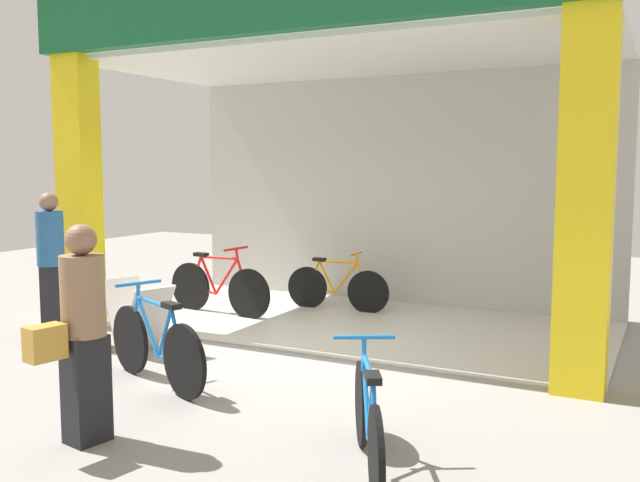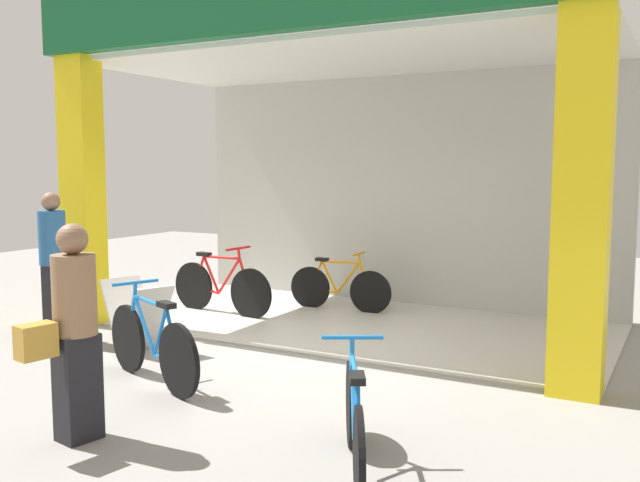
{
  "view_description": "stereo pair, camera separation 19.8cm",
  "coord_description": "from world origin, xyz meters",
  "px_view_note": "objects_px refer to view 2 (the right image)",
  "views": [
    {
      "loc": [
        3.71,
        -6.47,
        2.03
      ],
      "look_at": [
        0.0,
        0.8,
        1.15
      ],
      "focal_mm": 39.14,
      "sensor_mm": 36.0,
      "label": 1
    },
    {
      "loc": [
        3.89,
        -6.38,
        2.03
      ],
      "look_at": [
        0.0,
        0.8,
        1.15
      ],
      "focal_mm": 39.14,
      "sensor_mm": 36.0,
      "label": 2
    }
  ],
  "objects_px": {
    "bicycle_inside_1": "(340,287)",
    "pedestrian_1": "(53,266)",
    "bicycle_parked_1": "(354,423)",
    "sandwich_board_sign": "(137,315)",
    "bicycle_parked_0": "(152,345)",
    "bicycle_inside_0": "(221,287)",
    "pedestrian_0": "(73,331)"
  },
  "relations": [
    {
      "from": "bicycle_inside_1",
      "to": "bicycle_inside_0",
      "type": "bearing_deg",
      "value": -144.07
    },
    {
      "from": "bicycle_inside_0",
      "to": "bicycle_inside_1",
      "type": "relative_size",
      "value": 1.13
    },
    {
      "from": "bicycle_inside_1",
      "to": "pedestrian_1",
      "type": "xyz_separation_m",
      "value": [
        -2.16,
        -3.06,
        0.55
      ]
    },
    {
      "from": "bicycle_inside_0",
      "to": "pedestrian_0",
      "type": "height_order",
      "value": "pedestrian_0"
    },
    {
      "from": "pedestrian_0",
      "to": "sandwich_board_sign",
      "type": "bearing_deg",
      "value": 123.23
    },
    {
      "from": "bicycle_inside_0",
      "to": "bicycle_parked_1",
      "type": "height_order",
      "value": "bicycle_inside_0"
    },
    {
      "from": "pedestrian_0",
      "to": "pedestrian_1",
      "type": "xyz_separation_m",
      "value": [
        -2.54,
        2.01,
        0.06
      ]
    },
    {
      "from": "bicycle_parked_1",
      "to": "pedestrian_1",
      "type": "bearing_deg",
      "value": 161.52
    },
    {
      "from": "bicycle_inside_0",
      "to": "bicycle_inside_1",
      "type": "distance_m",
      "value": 1.65
    },
    {
      "from": "bicycle_inside_1",
      "to": "pedestrian_0",
      "type": "distance_m",
      "value": 5.11
    },
    {
      "from": "bicycle_inside_1",
      "to": "pedestrian_1",
      "type": "height_order",
      "value": "pedestrian_1"
    },
    {
      "from": "bicycle_inside_1",
      "to": "sandwich_board_sign",
      "type": "bearing_deg",
      "value": -109.85
    },
    {
      "from": "pedestrian_0",
      "to": "pedestrian_1",
      "type": "relative_size",
      "value": 0.93
    },
    {
      "from": "bicycle_inside_1",
      "to": "pedestrian_0",
      "type": "bearing_deg",
      "value": -85.74
    },
    {
      "from": "bicycle_parked_0",
      "to": "pedestrian_1",
      "type": "distance_m",
      "value": 2.29
    },
    {
      "from": "bicycle_parked_1",
      "to": "pedestrian_1",
      "type": "distance_m",
      "value": 4.88
    },
    {
      "from": "bicycle_parked_0",
      "to": "bicycle_parked_1",
      "type": "height_order",
      "value": "bicycle_parked_0"
    },
    {
      "from": "bicycle_parked_1",
      "to": "sandwich_board_sign",
      "type": "xyz_separation_m",
      "value": [
        -3.49,
        1.7,
        0.04
      ]
    },
    {
      "from": "bicycle_parked_0",
      "to": "pedestrian_1",
      "type": "xyz_separation_m",
      "value": [
        -2.12,
        0.72,
        0.51
      ]
    },
    {
      "from": "bicycle_inside_0",
      "to": "bicycle_inside_1",
      "type": "xyz_separation_m",
      "value": [
        1.33,
        0.97,
        -0.04
      ]
    },
    {
      "from": "bicycle_inside_0",
      "to": "pedestrian_0",
      "type": "distance_m",
      "value": 4.47
    },
    {
      "from": "bicycle_parked_0",
      "to": "pedestrian_0",
      "type": "relative_size",
      "value": 0.99
    },
    {
      "from": "bicycle_inside_0",
      "to": "bicycle_parked_1",
      "type": "xyz_separation_m",
      "value": [
        3.77,
        -3.64,
        -0.03
      ]
    },
    {
      "from": "sandwich_board_sign",
      "to": "bicycle_inside_0",
      "type": "bearing_deg",
      "value": 98.43
    },
    {
      "from": "bicycle_inside_1",
      "to": "pedestrian_0",
      "type": "xyz_separation_m",
      "value": [
        0.38,
        -5.07,
        0.49
      ]
    },
    {
      "from": "bicycle_inside_0",
      "to": "bicycle_parked_1",
      "type": "bearing_deg",
      "value": -43.94
    },
    {
      "from": "bicycle_parked_0",
      "to": "bicycle_inside_0",
      "type": "bearing_deg",
      "value": 114.64
    },
    {
      "from": "bicycle_inside_1",
      "to": "bicycle_parked_1",
      "type": "height_order",
      "value": "bicycle_parked_1"
    },
    {
      "from": "bicycle_parked_1",
      "to": "sandwich_board_sign",
      "type": "height_order",
      "value": "bicycle_parked_1"
    },
    {
      "from": "bicycle_inside_0",
      "to": "bicycle_parked_0",
      "type": "height_order",
      "value": "bicycle_inside_0"
    },
    {
      "from": "bicycle_parked_1",
      "to": "bicycle_inside_0",
      "type": "bearing_deg",
      "value": 136.06
    },
    {
      "from": "bicycle_parked_1",
      "to": "pedestrian_0",
      "type": "bearing_deg",
      "value": -167.12
    }
  ]
}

